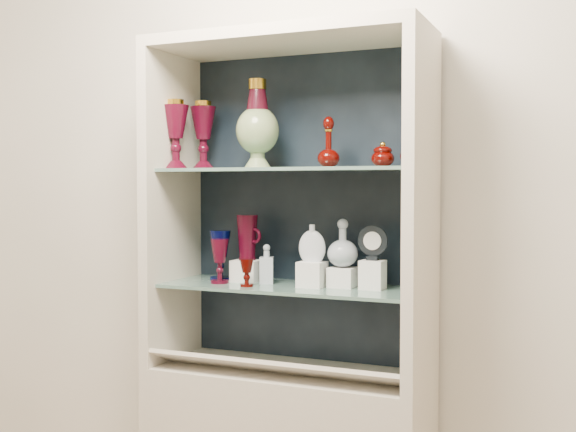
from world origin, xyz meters
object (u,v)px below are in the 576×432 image
at_px(lidded_bowl, 383,154).
at_px(clear_square_bottle, 267,264).
at_px(ruby_decanter_b, 413,138).
at_px(ruby_pitcher, 247,238).
at_px(cameo_medallion, 373,242).
at_px(pedestal_lamp_left, 176,134).
at_px(cobalt_goblet, 220,255).
at_px(flat_flask, 312,242).
at_px(clear_round_decanter, 343,244).
at_px(ruby_goblet_tall, 220,261).
at_px(enamel_urn, 258,124).
at_px(ruby_goblet_small, 247,273).
at_px(ruby_decanter_a, 329,139).
at_px(pedestal_lamp_right, 203,135).

distance_m(lidded_bowl, clear_square_bottle, 0.58).
bearing_deg(ruby_decanter_b, ruby_pitcher, 178.14).
xyz_separation_m(clear_square_bottle, cameo_medallion, (0.40, 0.01, 0.09)).
xyz_separation_m(pedestal_lamp_left, cobalt_goblet, (0.14, 0.08, -0.45)).
distance_m(ruby_pitcher, clear_square_bottle, 0.13).
distance_m(lidded_bowl, flat_flask, 0.39).
distance_m(clear_square_bottle, clear_round_decanter, 0.30).
relative_size(lidded_bowl, ruby_goblet_tall, 0.55).
bearing_deg(clear_round_decanter, lidded_bowl, 1.15).
bearing_deg(clear_square_bottle, enamel_urn, 173.19).
xyz_separation_m(ruby_decanter_b, flat_flask, (-0.35, -0.03, -0.36)).
distance_m(cobalt_goblet, ruby_goblet_small, 0.21).
distance_m(ruby_goblet_tall, flat_flask, 0.36).
relative_size(enamel_urn, ruby_goblet_small, 3.32).
xyz_separation_m(ruby_decanter_a, lidded_bowl, (0.19, 0.02, -0.06)).
bearing_deg(ruby_decanter_a, enamel_urn, -179.70).
relative_size(ruby_decanter_a, ruby_goblet_small, 2.06).
relative_size(ruby_decanter_a, flat_flask, 1.49).
height_order(ruby_decanter_a, cameo_medallion, ruby_decanter_a).
xyz_separation_m(enamel_urn, ruby_goblet_small, (0.01, -0.10, -0.53)).
distance_m(ruby_decanter_b, cobalt_goblet, 0.85).
height_order(pedestal_lamp_right, ruby_pitcher, pedestal_lamp_right).
height_order(enamel_urn, flat_flask, enamel_urn).
height_order(enamel_urn, clear_square_bottle, enamel_urn).
bearing_deg(ruby_goblet_small, ruby_goblet_tall, 163.24).
bearing_deg(lidded_bowl, ruby_decanter_b, -9.92).
xyz_separation_m(ruby_goblet_small, flat_flask, (0.22, 0.08, 0.11)).
relative_size(enamel_urn, clear_square_bottle, 2.26).
bearing_deg(clear_round_decanter, ruby_goblet_small, -159.36).
distance_m(pedestal_lamp_left, enamel_urn, 0.31).
xyz_separation_m(cobalt_goblet, clear_round_decanter, (0.48, 0.01, 0.06)).
relative_size(ruby_decanter_a, ruby_goblet_tall, 1.24).
xyz_separation_m(pedestal_lamp_right, lidded_bowl, (0.72, -0.03, -0.09)).
bearing_deg(enamel_urn, clear_square_bottle, -6.81).
height_order(enamel_urn, ruby_decanter_b, enamel_urn).
bearing_deg(pedestal_lamp_right, flat_flask, -8.56).
bearing_deg(ruby_goblet_small, clear_square_bottle, 71.64).
bearing_deg(ruby_decanter_b, cameo_medallion, 176.14).
relative_size(ruby_decanter_b, lidded_bowl, 2.18).
bearing_deg(ruby_goblet_tall, pedestal_lamp_left, -177.99).
relative_size(ruby_goblet_tall, ruby_goblet_small, 1.66).
distance_m(pedestal_lamp_left, cameo_medallion, 0.84).
distance_m(flat_flask, clear_round_decanter, 0.11).
bearing_deg(clear_square_bottle, ruby_decanter_b, 0.55).
height_order(pedestal_lamp_right, lidded_bowl, pedestal_lamp_right).
relative_size(enamel_urn, flat_flask, 2.40).
bearing_deg(enamel_urn, lidded_bowl, 2.43).
height_order(pedestal_lamp_right, clear_square_bottle, pedestal_lamp_right).
height_order(flat_flask, cameo_medallion, flat_flask).
bearing_deg(enamel_urn, cobalt_goblet, 176.83).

